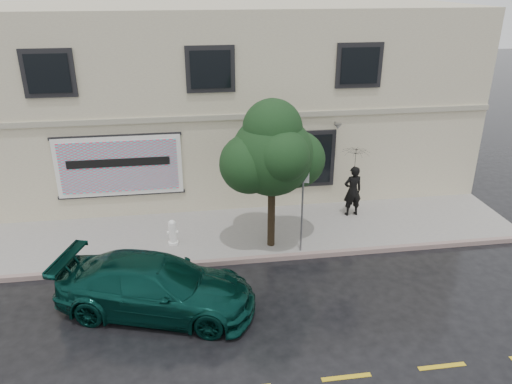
{
  "coord_description": "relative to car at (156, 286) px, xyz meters",
  "views": [
    {
      "loc": [
        -0.96,
        -11.4,
        7.95
      ],
      "look_at": [
        1.08,
        2.2,
        1.99
      ],
      "focal_mm": 35.0,
      "sensor_mm": 36.0,
      "label": 1
    }
  ],
  "objects": [
    {
      "name": "umbrella",
      "position": [
        6.64,
        4.41,
        1.65
      ],
      "size": [
        1.44,
        1.44,
        0.8
      ],
      "primitive_type": "imported",
      "rotation": [
        0.0,
        0.0,
        -0.44
      ],
      "color": "black",
      "rests_on": "pedestrian"
    },
    {
      "name": "building",
      "position": [
        1.89,
        9.5,
        2.77
      ],
      "size": [
        20.0,
        8.12,
        7.0
      ],
      "color": "beige",
      "rests_on": "ground"
    },
    {
      "name": "sidewalk",
      "position": [
        1.89,
        3.75,
        -0.66
      ],
      "size": [
        20.0,
        3.5,
        0.15
      ],
      "primitive_type": "cube",
      "color": "#9B9892",
      "rests_on": "ground"
    },
    {
      "name": "pedestrian",
      "position": [
        6.64,
        4.41,
        0.33
      ],
      "size": [
        0.71,
        0.51,
        1.83
      ],
      "primitive_type": "imported",
      "rotation": [
        0.0,
        0.0,
        3.25
      ],
      "color": "black",
      "rests_on": "sidewalk"
    },
    {
      "name": "ground",
      "position": [
        1.89,
        0.5,
        -0.73
      ],
      "size": [
        90.0,
        90.0,
        0.0
      ],
      "primitive_type": "plane",
      "color": "black",
      "rests_on": "ground"
    },
    {
      "name": "car",
      "position": [
        0.0,
        0.0,
        0.0
      ],
      "size": [
        5.46,
        3.63,
        1.46
      ],
      "primitive_type": "imported",
      "rotation": [
        0.0,
        0.0,
        1.27
      ],
      "color": "#08322C",
      "rests_on": "ground"
    },
    {
      "name": "street_tree",
      "position": [
        3.44,
        2.7,
        2.4
      ],
      "size": [
        2.43,
        2.43,
        4.21
      ],
      "color": "black",
      "rests_on": "sidewalk"
    },
    {
      "name": "sign_pole",
      "position": [
        4.28,
        2.2,
        1.06
      ],
      "size": [
        0.32,
        0.15,
        2.76
      ],
      "rotation": [
        0.0,
        0.0,
        -0.41
      ],
      "color": "gray",
      "rests_on": "sidewalk"
    },
    {
      "name": "billboard",
      "position": [
        -1.31,
        5.42,
        1.32
      ],
      "size": [
        4.3,
        0.16,
        2.2
      ],
      "color": "white",
      "rests_on": "ground"
    },
    {
      "name": "fire_hydrant",
      "position": [
        0.39,
        3.2,
        -0.17
      ],
      "size": [
        0.34,
        0.32,
        0.84
      ],
      "rotation": [
        0.0,
        0.0,
        0.11
      ],
      "color": "white",
      "rests_on": "sidewalk"
    },
    {
      "name": "curb",
      "position": [
        1.89,
        2.0,
        -0.66
      ],
      "size": [
        20.0,
        0.18,
        0.16
      ],
      "primitive_type": "cube",
      "color": "gray",
      "rests_on": "ground"
    }
  ]
}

